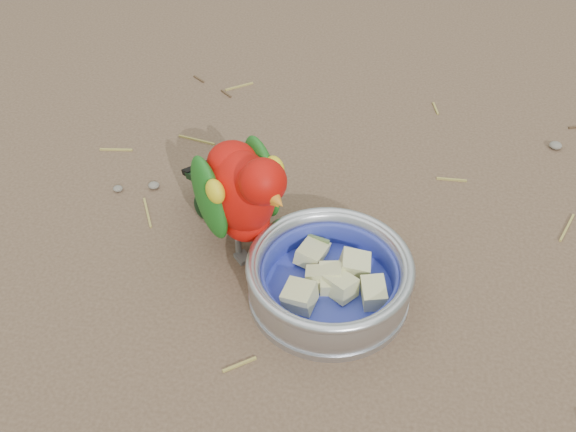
# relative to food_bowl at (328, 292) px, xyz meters

# --- Properties ---
(ground) EXTENTS (60.00, 60.00, 0.00)m
(ground) POSITION_rel_food_bowl_xyz_m (0.02, 0.06, -0.01)
(ground) COLOR brown
(food_bowl) EXTENTS (0.20, 0.20, 0.02)m
(food_bowl) POSITION_rel_food_bowl_xyz_m (0.00, 0.00, 0.00)
(food_bowl) COLOR #B2B2BA
(food_bowl) RESTS_ON ground
(bowl_wall) EXTENTS (0.20, 0.20, 0.04)m
(bowl_wall) POSITION_rel_food_bowl_xyz_m (0.00, 0.00, 0.03)
(bowl_wall) COLOR #B2B2BA
(bowl_wall) RESTS_ON food_bowl
(fruit_wedges) EXTENTS (0.12, 0.12, 0.03)m
(fruit_wedges) POSITION_rel_food_bowl_xyz_m (0.00, 0.00, 0.02)
(fruit_wedges) COLOR beige
(fruit_wedges) RESTS_ON food_bowl
(lory_parrot) EXTENTS (0.22, 0.23, 0.17)m
(lory_parrot) POSITION_rel_food_bowl_xyz_m (-0.12, 0.06, 0.08)
(lory_parrot) COLOR #B60B06
(lory_parrot) RESTS_ON ground
(ground_debris) EXTENTS (0.90, 0.80, 0.01)m
(ground_debris) POSITION_rel_food_bowl_xyz_m (-0.03, 0.07, -0.01)
(ground_debris) COLOR #A18F43
(ground_debris) RESTS_ON ground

